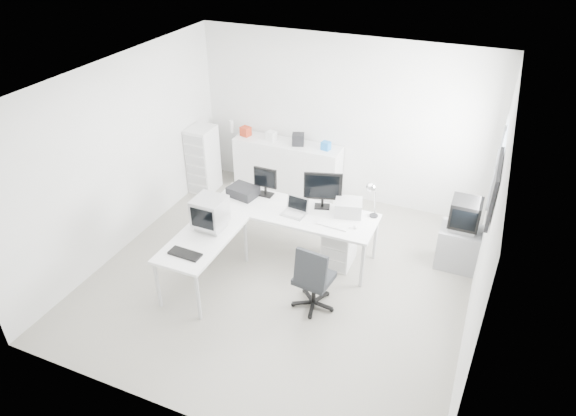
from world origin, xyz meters
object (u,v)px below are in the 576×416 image
at_px(lcd_monitor_small, 265,182).
at_px(office_chair, 314,275).
at_px(crt_tv, 465,215).
at_px(laptop, 294,208).
at_px(filing_cabinet, 203,159).
at_px(side_desk, 204,261).
at_px(tv_cabinet, 458,247).
at_px(drawer_pedestal, 339,245).
at_px(lcd_monitor_large, 323,190).
at_px(crt_monitor, 210,212).
at_px(main_desk, 293,232).
at_px(sideboard, 287,168).
at_px(laser_printer, 348,207).
at_px(inkjet_printer, 243,191).

bearing_deg(lcd_monitor_small, office_chair, -43.52).
bearing_deg(crt_tv, laptop, -161.29).
bearing_deg(filing_cabinet, crt_tv, -6.78).
distance_m(side_desk, tv_cabinet, 3.59).
xyz_separation_m(drawer_pedestal, filing_cabinet, (-2.92, 1.14, 0.30)).
xyz_separation_m(lcd_monitor_large, crt_monitor, (-1.20, -1.10, -0.03)).
relative_size(tv_cabinet, crt_tv, 1.24).
bearing_deg(main_desk, side_desk, -127.69).
relative_size(main_desk, sideboard, 1.26).
height_order(lcd_monitor_large, laptop, lcd_monitor_large).
distance_m(tv_cabinet, crt_tv, 0.54).
bearing_deg(laptop, lcd_monitor_small, 155.84).
bearing_deg(sideboard, crt_monitor, -90.85).
height_order(laptop, laser_printer, laptop).
height_order(main_desk, filing_cabinet, filing_cabinet).
bearing_deg(laptop, crt_monitor, -134.10).
bearing_deg(laser_printer, lcd_monitor_large, 161.69).
distance_m(laptop, tv_cabinet, 2.42).
relative_size(crt_monitor, crt_tv, 1.03).
bearing_deg(sideboard, crt_tv, -18.65).
bearing_deg(lcd_monitor_large, drawer_pedestal, -46.47).
distance_m(drawer_pedestal, sideboard, 2.25).
xyz_separation_m(lcd_monitor_large, laser_printer, (0.40, -0.03, -0.18)).
bearing_deg(crt_tv, lcd_monitor_small, -171.84).
bearing_deg(side_desk, laser_printer, 39.52).
bearing_deg(sideboard, drawer_pedestal, -47.51).
height_order(office_chair, tv_cabinet, office_chair).
relative_size(drawer_pedestal, crt_monitor, 1.17).
distance_m(drawer_pedestal, laser_printer, 0.58).
height_order(crt_monitor, filing_cabinet, crt_monitor).
bearing_deg(lcd_monitor_small, inkjet_printer, -152.69).
bearing_deg(sideboard, inkjet_printer, -91.36).
relative_size(lcd_monitor_large, crt_monitor, 1.10).
bearing_deg(tv_cabinet, inkjet_printer, -169.93).
xyz_separation_m(drawer_pedestal, sideboard, (-1.51, 1.65, 0.18)).
bearing_deg(laser_printer, laptop, -169.45).
xyz_separation_m(main_desk, crt_tv, (2.28, 0.66, 0.47)).
relative_size(side_desk, lcd_monitor_small, 3.10).
distance_m(drawer_pedestal, laptop, 0.87).
xyz_separation_m(lcd_monitor_small, laptop, (0.60, -0.35, -0.11)).
bearing_deg(side_desk, lcd_monitor_large, 48.37).
bearing_deg(crt_monitor, office_chair, -3.17).
xyz_separation_m(side_desk, laser_printer, (1.60, 1.32, 0.48)).
xyz_separation_m(laser_printer, crt_monitor, (-1.60, -1.07, 0.15)).
bearing_deg(office_chair, main_desk, 132.38).
xyz_separation_m(drawer_pedestal, inkjet_printer, (-1.55, 0.05, 0.52)).
bearing_deg(filing_cabinet, inkjet_printer, -38.60).
height_order(main_desk, tv_cabinet, main_desk).
relative_size(laser_printer, crt_tv, 0.75).
height_order(laser_printer, sideboard, laser_printer).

